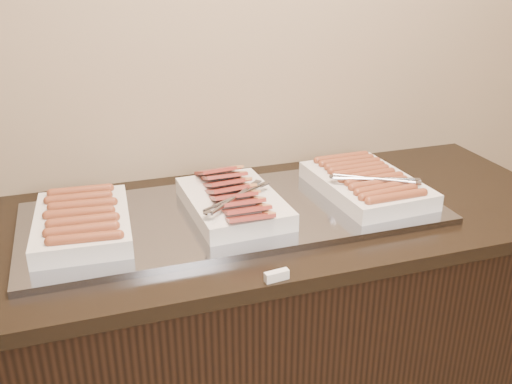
% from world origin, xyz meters
% --- Properties ---
extents(counter, '(2.06, 0.76, 0.90)m').
position_xyz_m(counter, '(0.00, 2.13, 0.45)').
color(counter, black).
rests_on(counter, ground).
extents(warming_tray, '(1.20, 0.50, 0.02)m').
position_xyz_m(warming_tray, '(0.01, 2.13, 0.91)').
color(warming_tray, gray).
rests_on(warming_tray, counter).
extents(dish_left, '(0.26, 0.38, 0.07)m').
position_xyz_m(dish_left, '(-0.42, 2.13, 0.95)').
color(dish_left, silver).
rests_on(dish_left, warming_tray).
extents(dish_center, '(0.27, 0.40, 0.09)m').
position_xyz_m(dish_center, '(-0.00, 2.13, 0.95)').
color(dish_center, silver).
rests_on(dish_center, warming_tray).
extents(dish_right, '(0.29, 0.42, 0.08)m').
position_xyz_m(dish_right, '(0.43, 2.13, 0.95)').
color(dish_right, silver).
rests_on(dish_right, warming_tray).
extents(label_holder, '(0.06, 0.02, 0.02)m').
position_xyz_m(label_holder, '(0.00, 1.77, 0.91)').
color(label_holder, silver).
rests_on(label_holder, counter).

